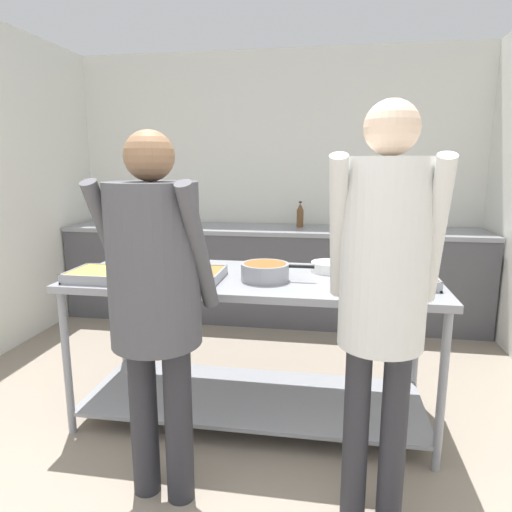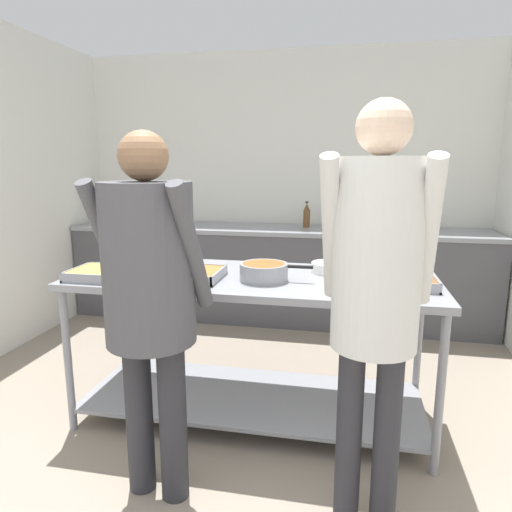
# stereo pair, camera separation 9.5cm
# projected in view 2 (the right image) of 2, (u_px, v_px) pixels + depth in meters

# --- Properties ---
(wall_rear) EXTENTS (4.22, 0.06, 2.65)m
(wall_rear) POSITION_uv_depth(u_px,v_px,m) (283.00, 185.00, 4.73)
(wall_rear) COLOR silver
(wall_rear) RESTS_ON ground_plane
(back_counter) EXTENTS (4.06, 0.65, 0.92)m
(back_counter) POSITION_uv_depth(u_px,v_px,m) (276.00, 274.00, 4.55)
(back_counter) COLOR #4C4C51
(back_counter) RESTS_ON ground_plane
(serving_counter) EXTENTS (2.12, 0.81, 0.89)m
(serving_counter) POSITION_uv_depth(u_px,v_px,m) (253.00, 323.00, 2.72)
(serving_counter) COLOR gray
(serving_counter) RESTS_ON ground_plane
(serving_tray_greens) EXTENTS (0.42, 0.31, 0.05)m
(serving_tray_greens) POSITION_uv_depth(u_px,v_px,m) (109.00, 274.00, 2.61)
(serving_tray_greens) COLOR gray
(serving_tray_greens) RESTS_ON serving_counter
(serving_tray_vegetables) EXTENTS (0.39, 0.32, 0.05)m
(serving_tray_vegetables) POSITION_uv_depth(u_px,v_px,m) (187.00, 274.00, 2.61)
(serving_tray_vegetables) COLOR gray
(serving_tray_vegetables) RESTS_ON serving_counter
(sauce_pan) EXTENTS (0.41, 0.27, 0.10)m
(sauce_pan) POSITION_uv_depth(u_px,v_px,m) (264.00, 271.00, 2.56)
(sauce_pan) COLOR gray
(sauce_pan) RESTS_ON serving_counter
(plate_stack) EXTENTS (0.23, 0.23, 0.06)m
(plate_stack) POSITION_uv_depth(u_px,v_px,m) (330.00, 267.00, 2.76)
(plate_stack) COLOR white
(plate_stack) RESTS_ON serving_counter
(serving_tray_roast) EXTENTS (0.42, 0.29, 0.05)m
(serving_tray_roast) POSITION_uv_depth(u_px,v_px,m) (396.00, 281.00, 2.45)
(serving_tray_roast) COLOR gray
(serving_tray_roast) RESTS_ON serving_counter
(guest_serving_left) EXTENTS (0.52, 0.40, 1.68)m
(guest_serving_left) POSITION_uv_depth(u_px,v_px,m) (149.00, 284.00, 1.98)
(guest_serving_left) COLOR #2D2D33
(guest_serving_left) RESTS_ON ground_plane
(guest_serving_right) EXTENTS (0.46, 0.36, 1.78)m
(guest_serving_right) POSITION_uv_depth(u_px,v_px,m) (376.00, 276.00, 1.79)
(guest_serving_right) COLOR #2D2D33
(guest_serving_right) RESTS_ON ground_plane
(water_bottle) EXTENTS (0.07, 0.07, 0.25)m
(water_bottle) POSITION_uv_depth(u_px,v_px,m) (307.00, 216.00, 4.47)
(water_bottle) COLOR brown
(water_bottle) RESTS_ON back_counter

